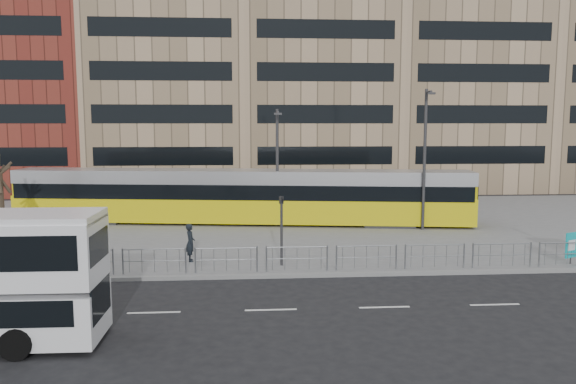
{
  "coord_description": "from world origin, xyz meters",
  "views": [
    {
      "loc": [
        -2.73,
        -22.79,
        6.44
      ],
      "look_at": [
        -0.69,
        6.0,
        2.88
      ],
      "focal_mm": 35.0,
      "sensor_mm": 36.0,
      "label": 1
    }
  ],
  "objects": [
    {
      "name": "ad_panel",
      "position": [
        11.68,
        0.88,
        0.99
      ],
      "size": [
        0.72,
        0.37,
        1.43
      ],
      "rotation": [
        0.0,
        0.0,
        0.43
      ],
      "color": "#2D2D30",
      "rests_on": "plaza"
    },
    {
      "name": "building_row",
      "position": [
        1.55,
        34.27,
        12.91
      ],
      "size": [
        70.4,
        18.4,
        31.2
      ],
      "color": "maroon",
      "rests_on": "ground"
    },
    {
      "name": "traffic_light_west",
      "position": [
        -1.3,
        1.54,
        2.12
      ],
      "size": [
        0.23,
        0.25,
        3.1
      ],
      "rotation": [
        0.0,
        0.0,
        0.39
      ],
      "color": "#2D2D30",
      "rests_on": "plaza"
    },
    {
      "name": "kerb",
      "position": [
        0.0,
        0.05,
        0.07
      ],
      "size": [
        64.0,
        0.25,
        0.17
      ],
      "primitive_type": "cube",
      "color": "gray",
      "rests_on": "ground"
    },
    {
      "name": "lamp_post_west",
      "position": [
        -0.98,
        11.17,
        4.08
      ],
      "size": [
        0.45,
        1.04,
        7.13
      ],
      "color": "#2D2D30",
      "rests_on": "plaza"
    },
    {
      "name": "pedestrian",
      "position": [
        -5.41,
        2.58,
        1.02
      ],
      "size": [
        0.54,
        0.71,
        1.74
      ],
      "primitive_type": "imported",
      "rotation": [
        0.0,
        0.0,
        1.78
      ],
      "color": "black",
      "rests_on": "plaza"
    },
    {
      "name": "pedestrian_barrier",
      "position": [
        2.0,
        0.5,
        0.98
      ],
      "size": [
        32.07,
        0.07,
        1.1
      ],
      "color": "gray",
      "rests_on": "plaza"
    },
    {
      "name": "lamp_post_east",
      "position": [
        7.56,
        9.29,
        4.65
      ],
      "size": [
        0.45,
        1.04,
        8.24
      ],
      "color": "#2D2D30",
      "rests_on": "plaza"
    },
    {
      "name": "road_markings",
      "position": [
        1.0,
        -4.0,
        0.01
      ],
      "size": [
        62.0,
        0.12,
        0.01
      ],
      "primitive_type": "cube",
      "color": "white",
      "rests_on": "ground"
    },
    {
      "name": "ground",
      "position": [
        0.0,
        0.0,
        0.0
      ],
      "size": [
        120.0,
        120.0,
        0.0
      ],
      "primitive_type": "plane",
      "color": "black",
      "rests_on": "ground"
    },
    {
      "name": "tram",
      "position": [
        -3.2,
        12.32,
        1.84
      ],
      "size": [
        28.67,
        6.61,
        3.37
      ],
      "rotation": [
        0.0,
        0.0,
        -0.14
      ],
      "color": "#D6C60B",
      "rests_on": "plaza"
    },
    {
      "name": "plaza",
      "position": [
        0.0,
        12.0,
        0.07
      ],
      "size": [
        64.0,
        24.0,
        0.15
      ],
      "primitive_type": "cube",
      "color": "slate",
      "rests_on": "ground"
    }
  ]
}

